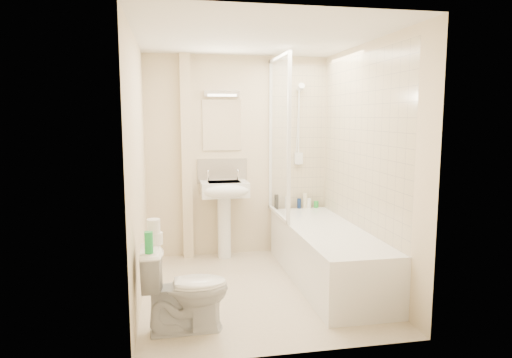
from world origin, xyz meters
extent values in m
plane|color=beige|center=(0.00, 0.00, 0.00)|extent=(2.50, 2.50, 0.00)
cube|color=beige|center=(0.00, 1.25, 1.20)|extent=(2.20, 0.02, 2.40)
cube|color=beige|center=(-1.10, 0.00, 1.20)|extent=(0.02, 2.50, 2.40)
cube|color=beige|center=(1.10, 0.00, 1.20)|extent=(0.02, 2.50, 2.40)
cube|color=white|center=(0.00, 0.00, 2.40)|extent=(2.20, 2.50, 0.02)
cube|color=beige|center=(0.75, 1.24, 1.42)|extent=(0.70, 0.01, 1.75)
cube|color=beige|center=(1.09, 0.12, 1.42)|extent=(0.01, 2.10, 1.75)
cube|color=beige|center=(-0.62, 1.19, 1.20)|extent=(0.12, 0.12, 2.40)
cube|color=beige|center=(-0.19, 1.24, 1.03)|extent=(0.60, 0.02, 0.30)
cube|color=white|center=(-0.19, 1.24, 1.58)|extent=(0.46, 0.01, 0.60)
cube|color=silver|center=(-0.19, 1.22, 1.95)|extent=(0.42, 0.07, 0.07)
cube|color=white|center=(0.75, 0.12, 0.28)|extent=(0.70, 2.10, 0.55)
cube|color=white|center=(0.75, 0.12, 0.49)|extent=(0.56, 1.96, 0.05)
cube|color=white|center=(0.40, 0.80, 1.45)|extent=(0.01, 0.90, 1.80)
cube|color=white|center=(0.40, 1.23, 1.45)|extent=(0.04, 0.04, 1.80)
cube|color=white|center=(0.40, 0.35, 1.45)|extent=(0.04, 0.04, 1.80)
cube|color=white|center=(0.40, 0.80, 2.33)|extent=(0.04, 0.90, 0.04)
cube|color=white|center=(0.40, 0.80, 0.57)|extent=(0.04, 0.90, 0.03)
cylinder|color=white|center=(0.75, 1.22, 1.55)|extent=(0.02, 0.02, 0.90)
cylinder|color=white|center=(0.75, 1.22, 1.10)|extent=(0.05, 0.05, 0.02)
cylinder|color=white|center=(0.75, 1.22, 2.00)|extent=(0.05, 0.05, 0.02)
cylinder|color=white|center=(0.75, 1.15, 2.03)|extent=(0.08, 0.11, 0.11)
cube|color=white|center=(0.75, 1.21, 1.17)|extent=(0.10, 0.05, 0.14)
cylinder|color=white|center=(0.73, 1.19, 1.60)|extent=(0.01, 0.13, 0.84)
cylinder|color=white|center=(-0.19, 1.08, 0.37)|extent=(0.16, 0.16, 0.74)
cube|color=white|center=(-0.19, 1.05, 0.84)|extent=(0.55, 0.42, 0.17)
ellipsoid|color=white|center=(-0.19, 0.88, 0.84)|extent=(0.55, 0.23, 0.17)
cube|color=silver|center=(-0.19, 1.05, 0.91)|extent=(0.38, 0.27, 0.04)
cylinder|color=white|center=(-0.37, 1.16, 0.98)|extent=(0.03, 0.03, 0.10)
cylinder|color=white|center=(-0.02, 1.16, 0.98)|extent=(0.03, 0.03, 0.10)
sphere|color=white|center=(-0.37, 1.16, 1.04)|extent=(0.04, 0.04, 0.04)
sphere|color=white|center=(-0.02, 1.16, 1.04)|extent=(0.04, 0.04, 0.04)
cylinder|color=black|center=(0.46, 1.16, 0.64)|extent=(0.05, 0.05, 0.18)
cylinder|color=white|center=(0.60, 1.16, 0.63)|extent=(0.06, 0.06, 0.15)
cylinder|color=navy|center=(0.75, 1.16, 0.61)|extent=(0.05, 0.05, 0.12)
cylinder|color=#F3E9BC|center=(0.83, 1.16, 0.64)|extent=(0.05, 0.05, 0.19)
cylinder|color=white|center=(0.88, 1.16, 0.61)|extent=(0.06, 0.06, 0.12)
cylinder|color=green|center=(0.97, 1.16, 0.59)|extent=(0.06, 0.06, 0.08)
imported|color=white|center=(-0.72, -0.74, 0.34)|extent=(0.41, 0.69, 0.68)
cylinder|color=white|center=(-0.94, -0.63, 0.73)|extent=(0.12, 0.12, 0.09)
cylinder|color=white|center=(-0.95, -0.63, 0.83)|extent=(0.10, 0.10, 0.11)
cylinder|color=green|center=(-0.98, -0.87, 0.77)|extent=(0.06, 0.06, 0.16)
camera|label=1|loc=(-0.81, -4.21, 1.69)|focal=32.00mm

